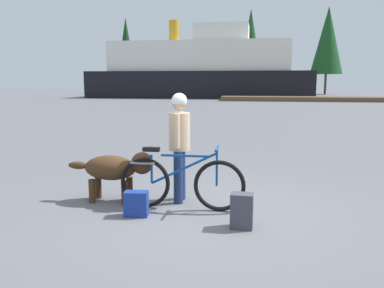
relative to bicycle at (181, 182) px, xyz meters
name	(u,v)px	position (x,y,z in m)	size (l,w,h in m)	color
ground_plane	(203,212)	(0.33, -0.07, -0.40)	(160.00, 160.00, 0.00)	slate
bicycle	(181,182)	(0.00, 0.00, 0.00)	(1.83, 0.44, 0.92)	black
person_cyclist	(179,137)	(-0.09, 0.38, 0.60)	(0.32, 0.53, 1.67)	navy
dog	(116,168)	(-1.05, 0.21, 0.12)	(1.36, 0.44, 0.78)	#472D19
backpack	(242,211)	(0.90, -0.61, -0.17)	(0.28, 0.20, 0.45)	#3F3F4C
handbag_pannier	(136,204)	(-0.55, -0.39, -0.23)	(0.32, 0.18, 0.35)	navy
dock_pier	(324,99)	(7.13, 32.72, -0.20)	(18.86, 2.94, 0.40)	brown
ferry_boat	(201,71)	(-5.28, 39.12, 2.56)	(24.34, 7.21, 8.48)	black
pine_tree_far_left	(126,47)	(-18.87, 53.97, 6.49)	(2.91, 2.91, 11.28)	#4C331E
pine_tree_center	(251,41)	(-0.11, 52.73, 6.97)	(3.29, 3.29, 11.86)	#4C331E
pine_tree_far_right	(328,40)	(10.27, 52.13, 6.90)	(4.30, 4.30, 11.81)	#4C331E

